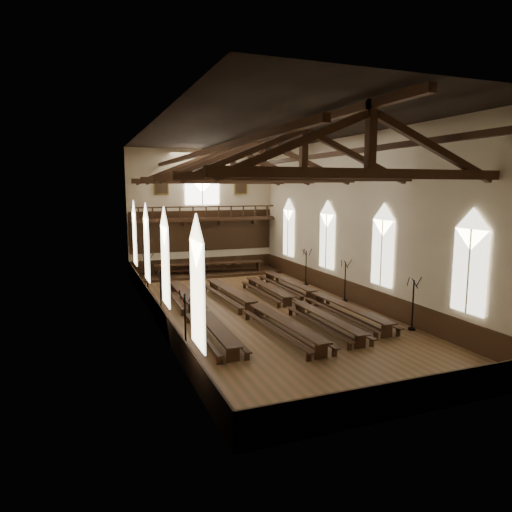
{
  "coord_description": "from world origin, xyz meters",
  "views": [
    {
      "loc": [
        -9.43,
        -23.46,
        6.9
      ],
      "look_at": [
        0.25,
        1.5,
        2.91
      ],
      "focal_mm": 32.0,
      "sensor_mm": 36.0,
      "label": 1
    }
  ],
  "objects_px": {
    "refectory_row_d": "(315,295)",
    "candelabrum_left_mid": "(161,302)",
    "candelabrum_left_near": "(186,335)",
    "refectory_row_c": "(294,302)",
    "candelabrum_right_near": "(412,314)",
    "dais": "(210,274)",
    "refectory_row_b": "(254,306)",
    "refectory_row_a": "(196,309)",
    "candelabrum_left_far": "(148,283)",
    "high_table": "(210,264)",
    "candelabrum_right_far": "(306,274)",
    "candelabrum_right_mid": "(345,289)"
  },
  "relations": [
    {
      "from": "candelabrum_right_near",
      "to": "candelabrum_right_far",
      "type": "xyz_separation_m",
      "value": [
        0.0,
        11.29,
        0.0
      ]
    },
    {
      "from": "dais",
      "to": "candelabrum_left_mid",
      "type": "xyz_separation_m",
      "value": [
        -5.66,
        -10.65,
        0.7
      ]
    },
    {
      "from": "refectory_row_b",
      "to": "candelabrum_left_near",
      "type": "relative_size",
      "value": 5.22
    },
    {
      "from": "candelabrum_right_far",
      "to": "high_table",
      "type": "bearing_deg",
      "value": 131.43
    },
    {
      "from": "high_table",
      "to": "candelabrum_right_far",
      "type": "bearing_deg",
      "value": -48.57
    },
    {
      "from": "refectory_row_b",
      "to": "dais",
      "type": "xyz_separation_m",
      "value": [
        0.95,
        12.39,
        -0.45
      ]
    },
    {
      "from": "candelabrum_left_mid",
      "to": "candelabrum_right_far",
      "type": "bearing_deg",
      "value": 22.01
    },
    {
      "from": "dais",
      "to": "refectory_row_b",
      "type": "bearing_deg",
      "value": -94.37
    },
    {
      "from": "candelabrum_left_near",
      "to": "candelabrum_right_mid",
      "type": "height_order",
      "value": "candelabrum_left_near"
    },
    {
      "from": "candelabrum_right_far",
      "to": "candelabrum_right_mid",
      "type": "bearing_deg",
      "value": -90.0
    },
    {
      "from": "refectory_row_d",
      "to": "candelabrum_right_near",
      "type": "relative_size",
      "value": 5.49
    },
    {
      "from": "high_table",
      "to": "candelabrum_right_near",
      "type": "height_order",
      "value": "candelabrum_right_near"
    },
    {
      "from": "candelabrum_right_near",
      "to": "refectory_row_c",
      "type": "bearing_deg",
      "value": 126.17
    },
    {
      "from": "dais",
      "to": "candelabrum_left_near",
      "type": "height_order",
      "value": "candelabrum_left_near"
    },
    {
      "from": "refectory_row_d",
      "to": "candelabrum_left_mid",
      "type": "bearing_deg",
      "value": 176.97
    },
    {
      "from": "candelabrum_left_mid",
      "to": "refectory_row_a",
      "type": "bearing_deg",
      "value": -28.83
    },
    {
      "from": "candelabrum_left_near",
      "to": "refectory_row_c",
      "type": "bearing_deg",
      "value": 32.41
    },
    {
      "from": "candelabrum_left_mid",
      "to": "candelabrum_left_near",
      "type": "bearing_deg",
      "value": -90.0
    },
    {
      "from": "candelabrum_left_mid",
      "to": "candelabrum_left_far",
      "type": "relative_size",
      "value": 0.92
    },
    {
      "from": "refectory_row_a",
      "to": "candelabrum_left_mid",
      "type": "xyz_separation_m",
      "value": [
        -1.72,
        0.94,
        0.28
      ]
    },
    {
      "from": "refectory_row_d",
      "to": "candelabrum_right_near",
      "type": "xyz_separation_m",
      "value": [
        1.96,
        -6.32,
        0.25
      ]
    },
    {
      "from": "candelabrum_left_mid",
      "to": "refectory_row_c",
      "type": "bearing_deg",
      "value": -11.76
    },
    {
      "from": "refectory_row_a",
      "to": "refectory_row_d",
      "type": "bearing_deg",
      "value": 3.56
    },
    {
      "from": "refectory_row_d",
      "to": "candelabrum_left_mid",
      "type": "height_order",
      "value": "candelabrum_left_mid"
    },
    {
      "from": "candelabrum_left_mid",
      "to": "high_table",
      "type": "bearing_deg",
      "value": 61.99
    },
    {
      "from": "refectory_row_b",
      "to": "high_table",
      "type": "bearing_deg",
      "value": 85.63
    },
    {
      "from": "refectory_row_b",
      "to": "refectory_row_c",
      "type": "xyz_separation_m",
      "value": [
        2.51,
        0.23,
        -0.04
      ]
    },
    {
      "from": "refectory_row_c",
      "to": "candelabrum_right_far",
      "type": "xyz_separation_m",
      "value": [
        3.87,
        5.99,
        0.3
      ]
    },
    {
      "from": "refectory_row_a",
      "to": "candelabrum_right_mid",
      "type": "bearing_deg",
      "value": 1.53
    },
    {
      "from": "refectory_row_a",
      "to": "refectory_row_c",
      "type": "relative_size",
      "value": 1.02
    },
    {
      "from": "candelabrum_left_near",
      "to": "candelabrum_right_far",
      "type": "relative_size",
      "value": 1.05
    },
    {
      "from": "refectory_row_a",
      "to": "refectory_row_d",
      "type": "relative_size",
      "value": 0.97
    },
    {
      "from": "candelabrum_right_far",
      "to": "candelabrum_right_near",
      "type": "bearing_deg",
      "value": -90.0
    },
    {
      "from": "candelabrum_right_mid",
      "to": "refectory_row_a",
      "type": "bearing_deg",
      "value": -178.47
    },
    {
      "from": "candelabrum_left_far",
      "to": "candelabrum_right_mid",
      "type": "height_order",
      "value": "candelabrum_left_far"
    },
    {
      "from": "candelabrum_left_mid",
      "to": "candelabrum_right_near",
      "type": "distance_m",
      "value": 13.02
    },
    {
      "from": "refectory_row_a",
      "to": "candelabrum_right_near",
      "type": "xyz_separation_m",
      "value": [
        9.38,
        -5.86,
        0.29
      ]
    },
    {
      "from": "refectory_row_d",
      "to": "candelabrum_right_mid",
      "type": "height_order",
      "value": "candelabrum_right_mid"
    },
    {
      "from": "refectory_row_b",
      "to": "candelabrum_left_mid",
      "type": "relative_size",
      "value": 5.52
    },
    {
      "from": "candelabrum_right_near",
      "to": "candelabrum_right_far",
      "type": "bearing_deg",
      "value": 90.0
    },
    {
      "from": "high_table",
      "to": "candelabrum_left_near",
      "type": "relative_size",
      "value": 3.17
    },
    {
      "from": "candelabrum_right_near",
      "to": "dais",
      "type": "bearing_deg",
      "value": 107.3
    },
    {
      "from": "candelabrum_left_mid",
      "to": "dais",
      "type": "bearing_deg",
      "value": 61.99
    },
    {
      "from": "candelabrum_left_near",
      "to": "candelabrum_right_far",
      "type": "height_order",
      "value": "candelabrum_left_near"
    },
    {
      "from": "refectory_row_d",
      "to": "candelabrum_right_near",
      "type": "bearing_deg",
      "value": -72.73
    },
    {
      "from": "refectory_row_b",
      "to": "high_table",
      "type": "xyz_separation_m",
      "value": [
        0.95,
        12.39,
        0.34
      ]
    },
    {
      "from": "high_table",
      "to": "candelabrum_left_mid",
      "type": "distance_m",
      "value": 12.06
    },
    {
      "from": "refectory_row_a",
      "to": "candelabrum_left_near",
      "type": "distance_m",
      "value": 5.44
    },
    {
      "from": "refectory_row_d",
      "to": "candelabrum_right_far",
      "type": "bearing_deg",
      "value": 68.43
    },
    {
      "from": "candelabrum_left_far",
      "to": "refectory_row_a",
      "type": "bearing_deg",
      "value": -73.97
    }
  ]
}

